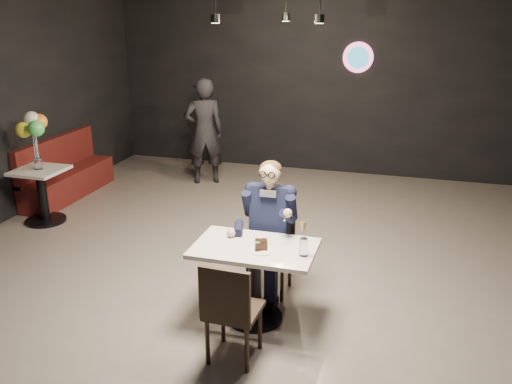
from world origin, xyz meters
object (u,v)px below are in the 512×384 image
(sundae_glass, at_px, (303,247))
(balloon_vase, at_px, (38,163))
(main_table, at_px, (255,283))
(chair_near, at_px, (234,308))
(side_table, at_px, (43,195))
(chair_far, at_px, (270,251))
(seated_man, at_px, (270,227))
(passerby, at_px, (204,131))
(booth_bench, at_px, (67,168))

(sundae_glass, height_order, balloon_vase, sundae_glass)
(main_table, bearing_deg, chair_near, -90.00)
(chair_near, bearing_deg, main_table, 92.07)
(sundae_glass, height_order, side_table, sundae_glass)
(chair_near, height_order, sundae_glass, chair_near)
(chair_far, relative_size, chair_near, 1.00)
(seated_man, distance_m, balloon_vase, 3.59)
(main_table, bearing_deg, chair_far, 90.00)
(sundae_glass, bearing_deg, chair_near, -130.73)
(main_table, bearing_deg, sundae_glass, -8.57)
(main_table, distance_m, side_table, 3.77)
(chair_far, bearing_deg, passerby, 121.28)
(chair_near, relative_size, passerby, 0.53)
(chair_far, relative_size, side_table, 1.19)
(chair_far, height_order, balloon_vase, chair_far)
(seated_man, relative_size, passerby, 0.83)
(chair_near, bearing_deg, chair_far, 92.07)
(booth_bench, xyz_separation_m, balloon_vase, (0.30, -1.00, 0.37))
(booth_bench, height_order, balloon_vase, booth_bench)
(chair_near, height_order, booth_bench, same)
(seated_man, bearing_deg, side_table, 163.93)
(passerby, bearing_deg, balloon_vase, 30.10)
(balloon_vase, height_order, passerby, passerby)
(chair_near, relative_size, seated_man, 0.64)
(passerby, bearing_deg, seated_man, 94.10)
(booth_bench, distance_m, side_table, 1.05)
(chair_far, height_order, passerby, passerby)
(seated_man, distance_m, side_table, 3.60)
(main_table, distance_m, balloon_vase, 3.80)
(balloon_vase, relative_size, passerby, 0.09)
(chair_far, bearing_deg, seated_man, 0.00)
(sundae_glass, xyz_separation_m, passerby, (-2.44, 3.88, 0.03))
(side_table, bearing_deg, sundae_glass, -22.43)
(seated_man, xyz_separation_m, sundae_glass, (0.46, -0.62, 0.11))
(booth_bench, bearing_deg, side_table, -73.30)
(main_table, relative_size, chair_near, 1.20)
(chair_near, xyz_separation_m, balloon_vase, (-3.44, 2.14, 0.37))
(balloon_vase, bearing_deg, chair_far, -16.07)
(sundae_glass, bearing_deg, side_table, 157.57)
(chair_far, bearing_deg, booth_bench, 151.99)
(chair_near, xyz_separation_m, booth_bench, (-3.74, 3.14, 0.00))
(sundae_glass, relative_size, passerby, 0.09)
(chair_near, bearing_deg, balloon_vase, 150.18)
(main_table, height_order, balloon_vase, balloon_vase)
(sundae_glass, xyz_separation_m, booth_bench, (-4.20, 2.61, -0.37))
(seated_man, bearing_deg, booth_bench, 151.99)
(side_table, relative_size, passerby, 0.45)
(chair_near, xyz_separation_m, seated_man, (0.00, 1.15, 0.26))
(side_table, bearing_deg, passerby, 57.29)
(chair_near, bearing_deg, seated_man, 92.07)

